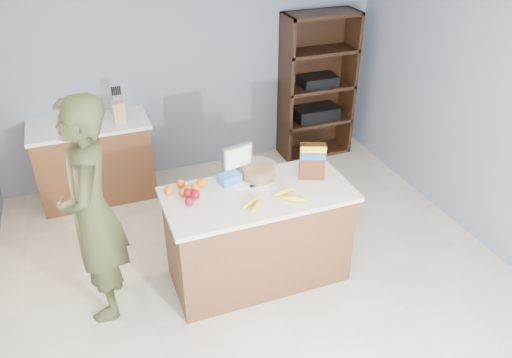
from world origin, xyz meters
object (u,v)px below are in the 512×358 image
object	(u,v)px
shelving_unit	(315,88)
tv	(238,158)
person	(92,213)
counter_peninsula	(258,239)
cereal_box	(313,159)

from	to	relation	value
shelving_unit	tv	bearing A→B (deg)	-133.23
shelving_unit	tv	world-z (taller)	shelving_unit
person	tv	bearing A→B (deg)	107.68
shelving_unit	person	size ratio (longest dim) A/B	0.95
counter_peninsula	tv	world-z (taller)	tv
counter_peninsula	cereal_box	size ratio (longest dim) A/B	4.84
shelving_unit	person	distance (m)	3.45
person	cereal_box	distance (m)	1.82
counter_peninsula	person	world-z (taller)	person
shelving_unit	counter_peninsula	bearing A→B (deg)	-127.11
person	cereal_box	xyz separation A→B (m)	(1.82, -0.06, 0.14)
shelving_unit	tv	size ratio (longest dim) A/B	6.38
counter_peninsula	shelving_unit	size ratio (longest dim) A/B	0.87
person	counter_peninsula	bearing A→B (deg)	92.61
counter_peninsula	tv	xyz separation A→B (m)	(-0.06, 0.34, 0.64)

